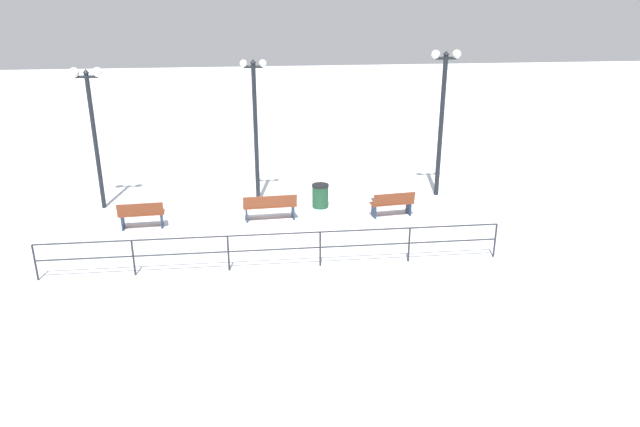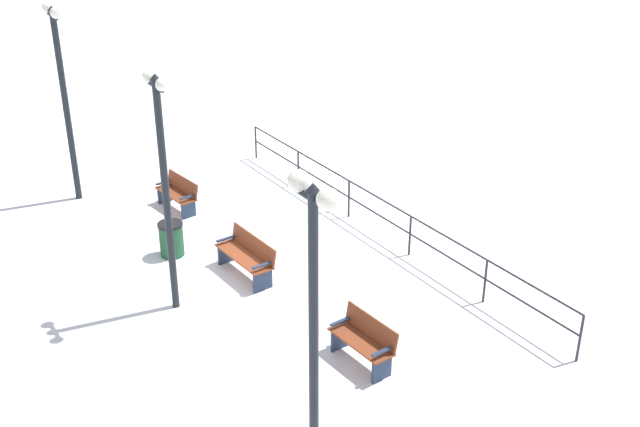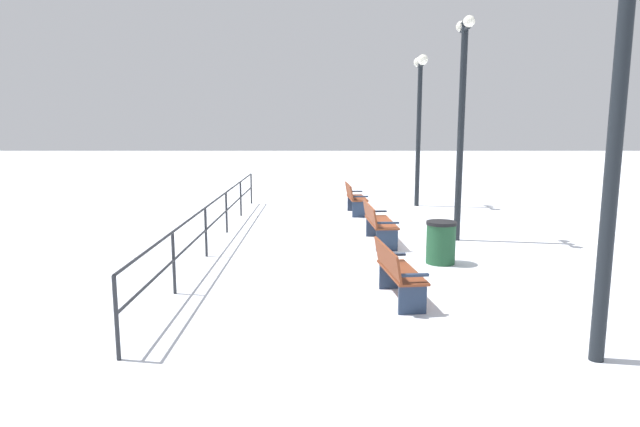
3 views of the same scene
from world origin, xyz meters
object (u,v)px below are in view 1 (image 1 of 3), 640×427
object	(u,v)px
bench_third	(141,214)
lamppost_middle	(255,116)
bench_second	(270,206)
lamppost_far	(92,113)
lamppost_near	(443,104)
trash_bin	(320,196)
bench_nearest	(392,203)

from	to	relation	value
bench_third	lamppost_middle	xyz separation A→B (m)	(2.07, -3.58, 2.53)
bench_second	bench_third	size ratio (longest dim) A/B	1.23
bench_third	lamppost_far	size ratio (longest dim) A/B	0.30
lamppost_far	lamppost_near	bearing A→B (deg)	-90.00
lamppost_near	bench_second	bearing A→B (deg)	106.86
trash_bin	bench_nearest	bearing A→B (deg)	-117.13
lamppost_near	trash_bin	xyz separation A→B (m)	(-0.81, 4.27, -2.83)
bench_second	lamppost_middle	size ratio (longest dim) A/B	0.36
lamppost_middle	bench_second	bearing A→B (deg)	-169.40
bench_nearest	lamppost_far	size ratio (longest dim) A/B	0.31
lamppost_near	lamppost_far	xyz separation A→B (m)	(0.00, 11.51, -0.04)
lamppost_near	lamppost_far	bearing A→B (deg)	90.00
lamppost_middle	lamppost_far	bearing A→B (deg)	90.00
lamppost_middle	lamppost_far	size ratio (longest dim) A/B	1.04
trash_bin	bench_second	bearing A→B (deg)	120.22
bench_third	lamppost_middle	distance (m)	4.85
bench_second	lamppost_near	size ratio (longest dim) A/B	0.34
bench_second	lamppost_near	bearing A→B (deg)	-76.16
bench_nearest	lamppost_middle	bearing A→B (deg)	58.94
bench_third	lamppost_near	bearing A→B (deg)	-81.98
lamppost_near	bench_third	bearing A→B (deg)	101.80
lamppost_middle	trash_bin	bearing A→B (deg)	-111.48
lamppost_near	lamppost_middle	world-z (taller)	lamppost_near
bench_nearest	lamppost_far	xyz separation A→B (m)	(1.94, 9.44, 2.75)
bench_third	lamppost_near	size ratio (longest dim) A/B	0.28
bench_nearest	lamppost_middle	size ratio (longest dim) A/B	0.30
bench_nearest	bench_third	bearing A→B (deg)	84.36
lamppost_far	trash_bin	distance (m)	7.80
lamppost_near	lamppost_far	distance (m)	11.51
bench_third	lamppost_middle	world-z (taller)	lamppost_middle
bench_second	trash_bin	xyz separation A→B (m)	(1.00, -1.72, -0.07)
bench_second	bench_third	xyz separation A→B (m)	(-0.25, 3.92, -0.01)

